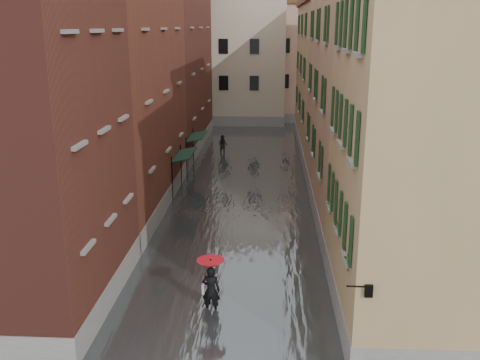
# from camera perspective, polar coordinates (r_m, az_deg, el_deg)

# --- Properties ---
(ground) EXTENTS (120.00, 120.00, 0.00)m
(ground) POSITION_cam_1_polar(r_m,az_deg,el_deg) (21.79, -1.34, -10.97)
(ground) COLOR slate
(ground) RESTS_ON ground
(floodwater) EXTENTS (10.00, 60.00, 0.20)m
(floodwater) POSITION_cam_1_polar(r_m,az_deg,el_deg) (33.83, 0.40, -0.74)
(floodwater) COLOR #4E5456
(floodwater) RESTS_ON ground
(building_left_near) EXTENTS (6.00, 8.00, 13.00)m
(building_left_near) POSITION_cam_1_polar(r_m,az_deg,el_deg) (19.64, -22.85, 4.81)
(building_left_near) COLOR maroon
(building_left_near) RESTS_ON ground
(building_left_mid) EXTENTS (6.00, 14.00, 12.50)m
(building_left_mid) POSITION_cam_1_polar(r_m,az_deg,el_deg) (29.83, -13.69, 8.62)
(building_left_mid) COLOR brown
(building_left_mid) RESTS_ON ground
(building_left_far) EXTENTS (6.00, 16.00, 14.00)m
(building_left_far) POSITION_cam_1_polar(r_m,az_deg,el_deg) (44.27, -8.15, 12.21)
(building_left_far) COLOR maroon
(building_left_far) RESTS_ON ground
(building_right_near) EXTENTS (6.00, 8.00, 11.50)m
(building_right_near) POSITION_cam_1_polar(r_m,az_deg,el_deg) (18.63, 20.03, 2.18)
(building_right_near) COLOR #967E4D
(building_right_near) RESTS_ON ground
(building_right_mid) EXTENTS (6.00, 14.00, 13.00)m
(building_right_mid) POSITION_cam_1_polar(r_m,az_deg,el_deg) (29.04, 14.12, 8.89)
(building_right_mid) COLOR tan
(building_right_mid) RESTS_ON ground
(building_right_far) EXTENTS (6.00, 16.00, 11.50)m
(building_right_far) POSITION_cam_1_polar(r_m,az_deg,el_deg) (43.86, 10.48, 10.43)
(building_right_far) COLOR #967E4D
(building_right_far) RESTS_ON ground
(building_end_cream) EXTENTS (12.00, 9.00, 13.00)m
(building_end_cream) POSITION_cam_1_polar(r_m,az_deg,el_deg) (57.61, -1.37, 12.75)
(building_end_cream) COLOR #B3A98E
(building_end_cream) RESTS_ON ground
(building_end_pink) EXTENTS (10.00, 9.00, 12.00)m
(building_end_pink) POSITION_cam_1_polar(r_m,az_deg,el_deg) (59.62, 7.65, 12.25)
(building_end_pink) COLOR #CDA790
(building_end_pink) RESTS_ON ground
(awning_near) EXTENTS (1.09, 3.17, 2.80)m
(awning_near) POSITION_cam_1_polar(r_m,az_deg,el_deg) (32.00, -5.99, 2.59)
(awning_near) COLOR #153021
(awning_near) RESTS_ON ground
(awning_far) EXTENTS (1.09, 3.23, 2.80)m
(awning_far) POSITION_cam_1_polar(r_m,az_deg,el_deg) (37.23, -4.68, 4.55)
(awning_far) COLOR #153021
(awning_far) RESTS_ON ground
(wall_lantern) EXTENTS (0.71, 0.22, 0.35)m
(wall_lantern) POSITION_cam_1_polar(r_m,az_deg,el_deg) (15.27, 13.46, -11.32)
(wall_lantern) COLOR black
(wall_lantern) RESTS_ON ground
(window_planters) EXTENTS (0.59, 5.85, 0.84)m
(window_planters) POSITION_cam_1_polar(r_m,az_deg,el_deg) (18.62, 10.86, -4.33)
(window_planters) COLOR #9D5033
(window_planters) RESTS_ON ground
(pedestrian_main) EXTENTS (1.01, 1.01, 2.06)m
(pedestrian_main) POSITION_cam_1_polar(r_m,az_deg,el_deg) (19.23, -3.14, -10.68)
(pedestrian_main) COLOR black
(pedestrian_main) RESTS_ON ground
(pedestrian_far) EXTENTS (0.83, 0.69, 1.57)m
(pedestrian_far) POSITION_cam_1_polar(r_m,az_deg,el_deg) (42.59, -1.85, 3.76)
(pedestrian_far) COLOR black
(pedestrian_far) RESTS_ON ground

